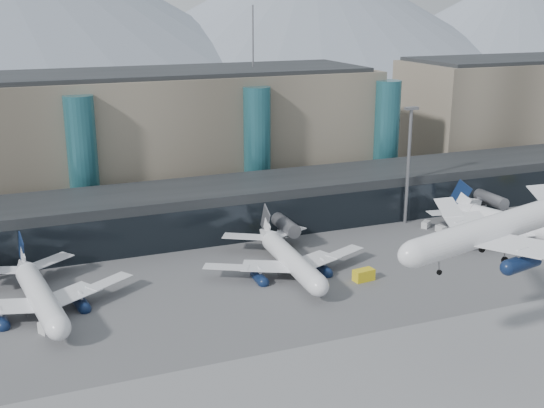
{
  "coord_description": "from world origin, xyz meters",
  "views": [
    {
      "loc": [
        -49.87,
        -73.79,
        46.93
      ],
      "look_at": [
        -7.9,
        32.0,
        12.93
      ],
      "focal_mm": 45.0,
      "sensor_mm": 36.0,
      "label": 1
    }
  ],
  "objects": [
    {
      "name": "ground",
      "position": [
        0.0,
        0.0,
        0.0
      ],
      "size": [
        900.0,
        900.0,
        0.0
      ],
      "primitive_type": "plane",
      "color": "#515154",
      "rests_on": "ground"
    },
    {
      "name": "runway_strip",
      "position": [
        0.0,
        -15.0,
        0.02
      ],
      "size": [
        400.0,
        40.0,
        0.04
      ],
      "primitive_type": "cube",
      "color": "slate",
      "rests_on": "ground"
    },
    {
      "name": "runway_markings",
      "position": [
        -0.0,
        -15.0,
        0.05
      ],
      "size": [
        128.0,
        1.0,
        0.02
      ],
      "color": "gold",
      "rests_on": "ground"
    },
    {
      "name": "concourse",
      "position": [
        -0.02,
        57.73,
        4.97
      ],
      "size": [
        170.0,
        27.0,
        10.0
      ],
      "color": "black",
      "rests_on": "ground"
    },
    {
      "name": "terminal_main",
      "position": [
        -25.0,
        90.0,
        15.44
      ],
      "size": [
        130.0,
        30.0,
        31.0
      ],
      "color": "gray",
      "rests_on": "ground"
    },
    {
      "name": "terminal_east",
      "position": [
        95.0,
        90.0,
        15.44
      ],
      "size": [
        70.0,
        30.0,
        31.0
      ],
      "color": "gray",
      "rests_on": "ground"
    },
    {
      "name": "teal_towers",
      "position": [
        -14.99,
        74.01,
        14.01
      ],
      "size": [
        116.4,
        19.4,
        46.0
      ],
      "color": "#286470",
      "rests_on": "ground"
    },
    {
      "name": "mountain_ridge",
      "position": [
        15.97,
        380.0,
        45.74
      ],
      "size": [
        910.0,
        400.0,
        110.0
      ],
      "color": "gray",
      "rests_on": "ground"
    },
    {
      "name": "lightmast_mid",
      "position": [
        30.0,
        48.0,
        14.42
      ],
      "size": [
        3.0,
        1.2,
        25.6
      ],
      "color": "slate",
      "rests_on": "ground"
    },
    {
      "name": "hero_jet",
      "position": [
        9.4,
        -6.94,
        19.79
      ],
      "size": [
        30.94,
        31.83,
        10.25
      ],
      "rotation": [
        0.0,
        -0.13,
        0.03
      ],
      "color": "white",
      "rests_on": "ground"
    },
    {
      "name": "jet_parked_left",
      "position": [
        -47.89,
        32.31,
        3.98
      ],
      "size": [
        32.38,
        32.42,
        10.52
      ],
      "rotation": [
        0.0,
        0.0,
        1.71
      ],
      "color": "white",
      "rests_on": "ground"
    },
    {
      "name": "jet_parked_mid",
      "position": [
        -5.1,
        32.31,
        3.95
      ],
      "size": [
        32.42,
        31.55,
        10.44
      ],
      "rotation": [
        0.0,
        0.0,
        1.53
      ],
      "color": "white",
      "rests_on": "ground"
    },
    {
      "name": "jet_parked_right",
      "position": [
        44.76,
        32.32,
        4.18
      ],
      "size": [
        32.44,
        34.36,
        11.04
      ],
      "rotation": [
        0.0,
        0.0,
        1.9
      ],
      "color": "white",
      "rests_on": "ground"
    },
    {
      "name": "veh_a",
      "position": [
        -46.77,
        23.14,
        0.86
      ],
      "size": [
        3.52,
        3.06,
        1.73
      ],
      "primitive_type": "cube",
      "rotation": [
        0.0,
        0.0,
        0.54
      ],
      "color": "silver",
      "rests_on": "ground"
    },
    {
      "name": "veh_b",
      "position": [
        -2.47,
        42.21,
        0.79
      ],
      "size": [
        2.3,
        3.07,
        1.58
      ],
      "primitive_type": "cube",
      "rotation": [
        0.0,
        0.0,
        1.81
      ],
      "color": "yellow",
      "rests_on": "ground"
    },
    {
      "name": "veh_d",
      "position": [
        32.46,
        43.59,
        0.7
      ],
      "size": [
        2.73,
        2.51,
        1.39
      ],
      "primitive_type": "cube",
      "rotation": [
        0.0,
        0.0,
        0.64
      ],
      "color": "silver",
      "rests_on": "ground"
    },
    {
      "name": "veh_g",
      "position": [
        33.77,
        39.99,
        0.64
      ],
      "size": [
        1.53,
        2.33,
        1.28
      ],
      "primitive_type": "cube",
      "rotation": [
        0.0,
        0.0,
        -1.46
      ],
      "color": "silver",
      "rests_on": "ground"
    },
    {
      "name": "veh_h",
      "position": [
        5.73,
        22.88,
        1.01
      ],
      "size": [
        3.86,
        2.34,
        2.02
      ],
      "primitive_type": "cube",
      "rotation": [
        0.0,
        0.0,
        0.12
      ],
      "color": "yellow",
      "rests_on": "ground"
    }
  ]
}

